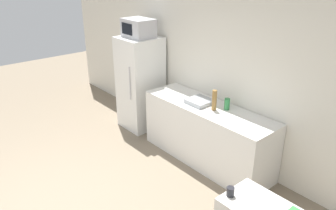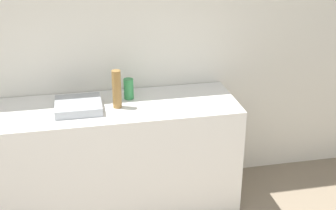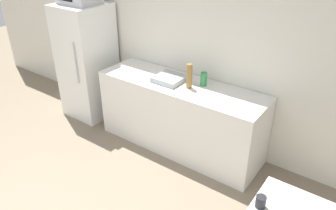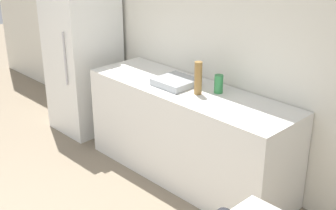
# 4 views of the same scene
# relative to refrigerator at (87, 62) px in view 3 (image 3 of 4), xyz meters

# --- Properties ---
(wall_back) EXTENTS (8.00, 0.06, 2.60)m
(wall_back) POSITION_rel_refrigerator_xyz_m (1.32, 0.39, 0.50)
(wall_back) COLOR silver
(wall_back) RESTS_ON ground_plane
(refrigerator) EXTENTS (0.64, 0.67, 1.61)m
(refrigerator) POSITION_rel_refrigerator_xyz_m (0.00, 0.00, 0.00)
(refrigerator) COLOR white
(refrigerator) RESTS_ON ground_plane
(counter) EXTENTS (2.07, 0.64, 0.88)m
(counter) POSITION_rel_refrigerator_xyz_m (1.56, 0.04, -0.37)
(counter) COLOR silver
(counter) RESTS_ON ground_plane
(sink_basin) EXTENTS (0.33, 0.33, 0.06)m
(sink_basin) POSITION_rel_refrigerator_xyz_m (1.42, 0.02, 0.10)
(sink_basin) COLOR #9EA3A8
(sink_basin) RESTS_ON counter
(bottle_tall) EXTENTS (0.07, 0.07, 0.29)m
(bottle_tall) POSITION_rel_refrigerator_xyz_m (1.70, 0.00, 0.22)
(bottle_tall) COLOR olive
(bottle_tall) RESTS_ON counter
(bottle_short) EXTENTS (0.08, 0.08, 0.16)m
(bottle_short) POSITION_rel_refrigerator_xyz_m (1.80, 0.15, 0.15)
(bottle_short) COLOR #2D7F42
(bottle_short) RESTS_ON counter
(jar) EXTENTS (0.07, 0.07, 0.08)m
(jar) POSITION_rel_refrigerator_xyz_m (3.07, -1.32, 0.19)
(jar) COLOR #232328
(jar) RESTS_ON shelf_cabinet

